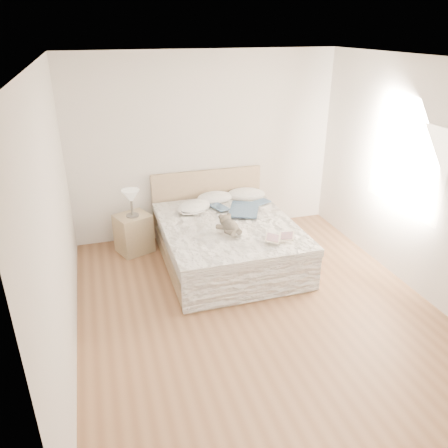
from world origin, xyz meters
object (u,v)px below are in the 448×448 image
Objects in this scene: table_lamp at (131,198)px; teddy_bear at (230,231)px; nightstand at (134,233)px; childrens_book at (280,238)px; photo_book at (191,211)px; bed at (226,240)px.

table_lamp reaches higher than teddy_bear.
table_lamp is at bearing -79.77° from nightstand.
teddy_bear is (-0.53, 0.31, 0.02)m from childrens_book.
photo_book is at bearing -16.66° from table_lamp.
bed is at bearing -28.26° from nightstand.
table_lamp is 1.10× the size of teddy_bear.
nightstand is 1.58× the size of teddy_bear.
nightstand is at bearing 125.03° from teddy_bear.
photo_book is (0.78, -0.26, 0.35)m from nightstand.
bed reaches higher than nightstand.
bed is 0.56m from teddy_bear.
teddy_bear is (-0.09, -0.44, 0.34)m from bed.
table_lamp reaches higher than nightstand.
nightstand is 1.58m from teddy_bear.
childrens_book is at bearing -40.30° from nightstand.
nightstand is 1.45× the size of table_lamp.
photo_book is 0.88× the size of childrens_book.
nightstand is 0.90m from photo_book.
childrens_book reaches higher than nightstand.
bed is at bearing 147.75° from childrens_book.
photo_book is 0.87m from teddy_bear.
bed is 6.51× the size of photo_book.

